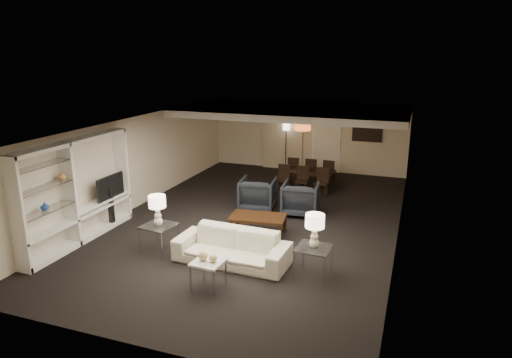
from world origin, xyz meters
The scene contains 35 objects.
floor centered at (0.00, 0.00, 0.00)m, with size 11.00×11.00×0.00m, color black.
ceiling centered at (0.00, 0.00, 2.50)m, with size 7.00×11.00×0.02m, color silver.
wall_back centered at (0.00, 5.50, 1.25)m, with size 7.00×0.02×2.50m, color beige.
wall_front centered at (0.00, -5.50, 1.25)m, with size 7.00×0.02×2.50m, color beige.
wall_left centered at (-3.50, 0.00, 1.25)m, with size 0.02×11.00×2.50m, color beige.
wall_right centered at (3.50, 0.00, 1.25)m, with size 0.02×11.00×2.50m, color beige.
ceiling_soffit centered at (0.00, 3.50, 2.40)m, with size 7.00×4.00×0.20m, color silver.
curtains centered at (-0.90, 5.42, 1.20)m, with size 1.50×0.12×2.40m, color beige.
door centered at (0.70, 5.47, 1.05)m, with size 0.90×0.05×2.10m, color silver.
painting centered at (2.10, 5.46, 1.55)m, with size 0.95×0.04×0.65m, color #142D38.
media_unit centered at (-3.31, -2.60, 1.18)m, with size 0.38×3.40×2.35m, color white, non-canonical shape.
pendant_light centered at (0.30, 3.50, 1.92)m, with size 0.52×0.52×0.24m, color #D8591E.
sofa centered at (0.36, -2.48, 0.34)m, with size 2.35×0.92×0.69m, color beige.
coffee_table centered at (0.36, -0.88, 0.23)m, with size 1.29×0.75×0.46m, color black, non-canonical shape.
armchair_left centered at (-0.24, 0.82, 0.44)m, with size 0.93×0.96×0.87m, color black.
armchair_right centered at (0.96, 0.82, 0.44)m, with size 0.93×0.96×0.87m, color black.
side_table_left centered at (-1.34, -2.48, 0.30)m, with size 0.64×0.64×0.60m, color white, non-canonical shape.
side_table_right centered at (2.06, -2.48, 0.30)m, with size 0.64×0.64×0.60m, color silver, non-canonical shape.
table_lamp_left centered at (-1.34, -2.48, 0.93)m, with size 0.37×0.37×0.67m, color beige, non-canonical shape.
table_lamp_right centered at (2.06, -2.48, 0.93)m, with size 0.37×0.37×0.67m, color beige, non-canonical shape.
marble_table centered at (0.36, -3.58, 0.27)m, with size 0.54×0.54×0.54m, color white, non-canonical shape.
gold_gourd_a centered at (0.26, -3.58, 0.62)m, with size 0.17×0.17×0.17m, color tan.
gold_gourd_b centered at (0.46, -3.58, 0.61)m, with size 0.15×0.15×0.15m, color tan.
television centered at (-3.28, -1.61, 1.03)m, with size 0.13×0.97×0.56m, color black.
vase_blue centered at (-3.31, -3.56, 1.15)m, with size 0.17×0.17×0.18m, color #224593.
vase_amber centered at (-3.31, -2.99, 1.65)m, with size 0.16×0.16×0.17m, color #CA8D43.
floor_speaker centered at (-3.20, -1.63, 0.50)m, with size 0.11×0.11×1.00m, color black.
dining_table centered at (0.55, 3.23, 0.28)m, with size 1.61×0.90×0.57m, color black.
chair_nl centered at (-0.05, 2.58, 0.42)m, with size 0.39×0.39×0.84m, color black, non-canonical shape.
chair_nm centered at (0.55, 2.58, 0.42)m, with size 0.39×0.39×0.84m, color black, non-canonical shape.
chair_nr centered at (1.15, 2.58, 0.42)m, with size 0.39×0.39×0.84m, color black, non-canonical shape.
chair_fl centered at (-0.05, 3.88, 0.42)m, with size 0.39×0.39×0.84m, color black, non-canonical shape.
chair_fm centered at (0.55, 3.88, 0.42)m, with size 0.39×0.39×0.84m, color black, non-canonical shape.
chair_fr centered at (1.15, 3.88, 0.42)m, with size 0.39×0.39×0.84m, color black, non-canonical shape.
floor_lamp centered at (-0.71, 5.20, 0.85)m, with size 0.25×0.25×1.70m, color black, non-canonical shape.
Camera 1 is at (3.72, -10.39, 4.21)m, focal length 32.00 mm.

